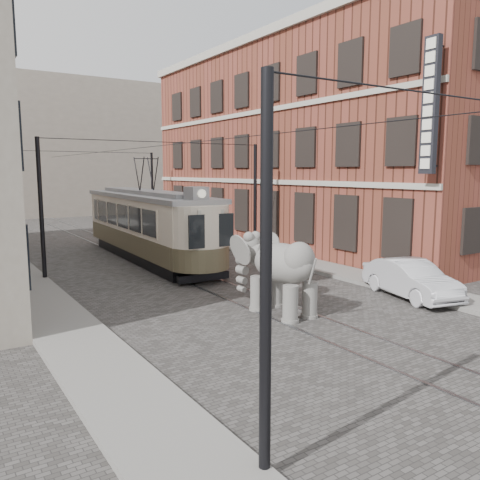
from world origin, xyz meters
TOP-DOWN VIEW (x-y plane):
  - ground at (0.00, 0.00)m, footprint 120.00×120.00m
  - tram_rails at (0.00, 0.00)m, footprint 1.54×80.00m
  - sidewalk_right at (6.00, 0.00)m, footprint 2.00×60.00m
  - sidewalk_left at (-6.50, 0.00)m, footprint 2.00×60.00m
  - brick_building at (11.00, 9.00)m, footprint 8.00×26.00m
  - distant_block at (0.00, 40.00)m, footprint 28.00×10.00m
  - catenary at (-0.20, 5.00)m, footprint 11.00×30.20m
  - tram at (0.05, 8.40)m, footprint 3.25×13.41m
  - elephant at (-0.10, -3.32)m, footprint 2.58×4.33m
  - parked_car at (5.12, -4.20)m, footprint 2.44×4.43m

SIDE VIEW (x-z plane):
  - ground at x=0.00m, z-range 0.00..0.00m
  - tram_rails at x=0.00m, z-range 0.00..0.02m
  - sidewalk_right at x=6.00m, z-range 0.00..0.15m
  - sidewalk_left at x=-6.50m, z-range 0.00..0.15m
  - parked_car at x=5.12m, z-range 0.00..1.38m
  - elephant at x=-0.10m, z-range 0.00..2.57m
  - tram at x=0.05m, z-range 0.00..5.29m
  - catenary at x=-0.20m, z-range 0.00..6.00m
  - brick_building at x=11.00m, z-range 0.00..12.00m
  - distant_block at x=0.00m, z-range 0.00..14.00m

